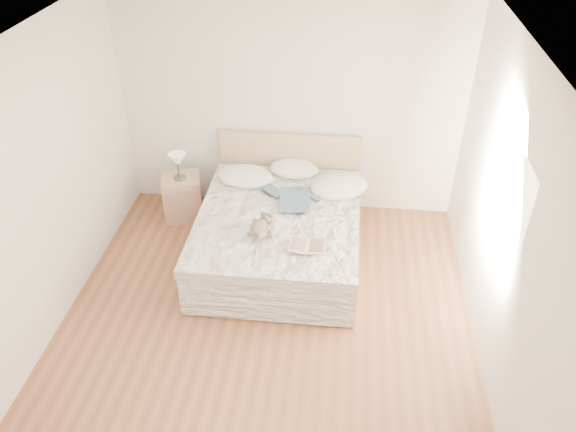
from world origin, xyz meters
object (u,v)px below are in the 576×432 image
object	(u,v)px
bed	(280,231)
childrens_book	(308,246)
nightstand	(183,197)
teddy_bear	(259,232)
table_lamp	(178,161)
photo_book	(237,180)

from	to	relation	value
bed	childrens_book	size ratio (longest dim) A/B	5.73
nightstand	teddy_bear	xyz separation A→B (m)	(1.12, -1.09, 0.37)
nightstand	childrens_book	distance (m)	2.08
table_lamp	teddy_bear	xyz separation A→B (m)	(1.12, -1.07, -0.14)
bed	teddy_bear	xyz separation A→B (m)	(-0.15, -0.49, 0.34)
bed	teddy_bear	size ratio (longest dim) A/B	7.19
nightstand	photo_book	bearing A→B (deg)	-8.39
nightstand	childrens_book	xyz separation A→B (m)	(1.62, -1.25, 0.35)
childrens_book	teddy_bear	size ratio (longest dim) A/B	1.26
bed	nightstand	xyz separation A→B (m)	(-1.27, 0.60, -0.03)
table_lamp	photo_book	bearing A→B (deg)	-6.94
teddy_bear	nightstand	bearing A→B (deg)	153.72
photo_book	childrens_book	distance (m)	1.47
nightstand	table_lamp	distance (m)	0.51
nightstand	childrens_book	bearing A→B (deg)	-37.54
photo_book	teddy_bear	size ratio (longest dim) A/B	1.08
photo_book	table_lamp	bearing A→B (deg)	150.86
table_lamp	photo_book	size ratio (longest dim) A/B	1.01
childrens_book	teddy_bear	xyz separation A→B (m)	(-0.50, 0.15, 0.02)
photo_book	childrens_book	bearing A→B (deg)	-73.47
photo_book	teddy_bear	distance (m)	1.07
photo_book	childrens_book	xyz separation A→B (m)	(0.92, -1.14, 0.00)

